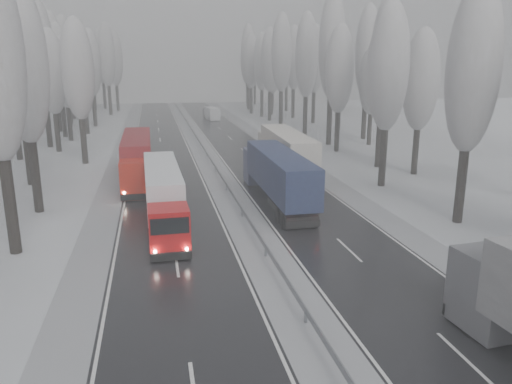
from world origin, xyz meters
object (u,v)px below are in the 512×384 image
object	(u,v)px
truck_red_white	(163,191)
truck_red_red	(137,155)
box_truck_distant	(212,113)
truck_blue_box	(276,172)
truck_cream_box	(285,149)

from	to	relation	value
truck_red_white	truck_red_red	size ratio (longest dim) A/B	0.91
box_truck_distant	truck_red_red	world-z (taller)	truck_red_red
box_truck_distant	truck_red_white	size ratio (longest dim) A/B	0.45
box_truck_distant	truck_blue_box	bearing A→B (deg)	-98.00
box_truck_distant	truck_red_red	size ratio (longest dim) A/B	0.41
truck_blue_box	truck_red_white	xyz separation A→B (m)	(-9.18, -3.32, -0.25)
truck_blue_box	truck_cream_box	world-z (taller)	truck_cream_box
truck_blue_box	truck_red_red	xyz separation A→B (m)	(-11.31, 10.32, -0.04)
box_truck_distant	truck_red_white	xyz separation A→B (m)	(-11.17, -65.28, 1.00)
truck_cream_box	truck_red_red	size ratio (longest dim) A/B	1.05
truck_red_white	truck_red_red	xyz separation A→B (m)	(-2.13, 13.63, 0.22)
truck_blue_box	truck_red_white	world-z (taller)	truck_blue_box
box_truck_distant	truck_red_white	bearing A→B (deg)	-105.87
box_truck_distant	truck_red_red	distance (m)	53.35
truck_red_white	truck_blue_box	bearing A→B (deg)	18.69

